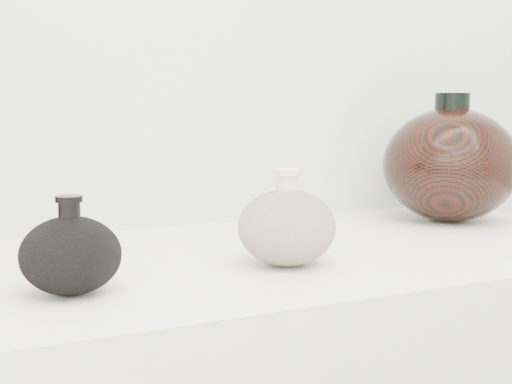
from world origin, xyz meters
name	(u,v)px	position (x,y,z in m)	size (l,w,h in m)	color
black_gourd_vase	(71,254)	(-0.23, 0.85, 0.94)	(0.12, 0.12, 0.10)	black
cream_gourd_vase	(287,226)	(0.04, 0.87, 0.95)	(0.15, 0.15, 0.12)	#BFB296
right_round_pot	(450,164)	(0.45, 1.04, 1.00)	(0.22, 0.22, 0.22)	black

